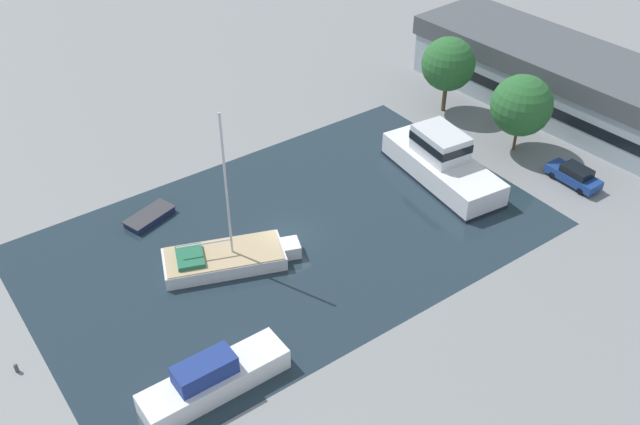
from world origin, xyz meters
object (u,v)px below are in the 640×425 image
(warehouse_building, at_px, (557,78))
(sailboat_moored, at_px, (226,258))
(quay_tree_by_water, at_px, (448,64))
(quay_tree_near_building, at_px, (522,105))
(cabin_boat, at_px, (213,379))
(parked_car, at_px, (574,175))
(small_dinghy, at_px, (149,217))
(motor_cruiser, at_px, (442,162))

(warehouse_building, height_order, sailboat_moored, sailboat_moored)
(warehouse_building, xyz_separation_m, quay_tree_by_water, (-5.39, -8.94, 1.81))
(quay_tree_near_building, xyz_separation_m, cabin_boat, (7.81, -33.56, -3.28))
(quay_tree_near_building, relative_size, quay_tree_by_water, 0.95)
(warehouse_building, bearing_deg, quay_tree_near_building, -73.85)
(parked_car, bearing_deg, small_dinghy, 152.74)
(small_dinghy, relative_size, cabin_boat, 0.48)
(motor_cruiser, bearing_deg, cabin_boat, -155.70)
(quay_tree_near_building, bearing_deg, small_dinghy, -107.04)
(warehouse_building, height_order, quay_tree_near_building, quay_tree_near_building)
(motor_cruiser, height_order, small_dinghy, motor_cruiser)
(parked_car, xyz_separation_m, cabin_boat, (1.49, -33.47, 0.17))
(motor_cruiser, relative_size, small_dinghy, 2.83)
(quay_tree_by_water, height_order, cabin_boat, quay_tree_by_water)
(quay_tree_near_building, xyz_separation_m, small_dinghy, (-9.10, -29.71, -3.97))
(quay_tree_by_water, relative_size, sailboat_moored, 0.60)
(quay_tree_near_building, relative_size, sailboat_moored, 0.57)
(parked_car, relative_size, motor_cruiser, 0.38)
(quay_tree_near_building, distance_m, parked_car, 7.20)
(small_dinghy, distance_m, cabin_boat, 17.36)
(parked_car, relative_size, small_dinghy, 1.08)
(cabin_boat, bearing_deg, quay_tree_by_water, 115.91)
(parked_car, height_order, sailboat_moored, sailboat_moored)
(motor_cruiser, bearing_deg, quay_tree_by_water, 51.36)
(warehouse_building, distance_m, small_dinghy, 39.07)
(quay_tree_by_water, height_order, small_dinghy, quay_tree_by_water)
(sailboat_moored, bearing_deg, warehouse_building, 113.88)
(quay_tree_near_building, distance_m, quay_tree_by_water, 8.61)
(quay_tree_near_building, bearing_deg, parked_car, -0.83)
(warehouse_building, xyz_separation_m, cabin_boat, (11.02, -42.40, -1.92))
(small_dinghy, bearing_deg, parked_car, -135.19)
(warehouse_building, distance_m, parked_car, 13.22)
(parked_car, distance_m, sailboat_moored, 28.49)
(quay_tree_by_water, distance_m, parked_car, 15.42)
(quay_tree_by_water, height_order, motor_cruiser, quay_tree_by_water)
(warehouse_building, distance_m, quay_tree_near_building, 9.50)
(sailboat_moored, relative_size, small_dinghy, 2.85)
(sailboat_moored, distance_m, cabin_boat, 10.90)
(parked_car, height_order, small_dinghy, parked_car)
(warehouse_building, distance_m, motor_cruiser, 17.32)
(warehouse_building, bearing_deg, sailboat_moored, -90.77)
(quay_tree_near_building, distance_m, motor_cruiser, 8.67)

